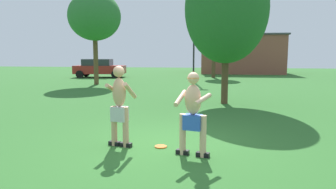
# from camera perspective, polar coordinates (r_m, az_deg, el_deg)

# --- Properties ---
(ground_plane) EXTENTS (80.00, 80.00, 0.00)m
(ground_plane) POSITION_cam_1_polar(r_m,az_deg,el_deg) (6.97, -0.71, -9.24)
(ground_plane) COLOR #2D6628
(player_with_cap) EXTENTS (0.71, 0.67, 1.67)m
(player_with_cap) POSITION_cam_1_polar(r_m,az_deg,el_deg) (6.07, 4.58, -2.94)
(player_with_cap) COLOR black
(player_with_cap) RESTS_ON ground_plane
(player_in_gray) EXTENTS (0.60, 0.68, 1.75)m
(player_in_gray) POSITION_cam_1_polar(r_m,az_deg,el_deg) (6.77, -8.87, -1.78)
(player_in_gray) COLOR black
(player_in_gray) RESTS_ON ground_plane
(frisbee) EXTENTS (0.26, 0.26, 0.03)m
(frisbee) POSITION_cam_1_polar(r_m,az_deg,el_deg) (6.81, -1.34, -9.52)
(frisbee) COLOR orange
(frisbee) RESTS_ON ground_plane
(car_red_near_post) EXTENTS (4.47, 2.42, 1.58)m
(car_red_near_post) POSITION_cam_1_polar(r_m,az_deg,el_deg) (27.73, -12.48, 4.81)
(car_red_near_post) COLOR maroon
(car_red_near_post) RESTS_ON ground_plane
(lamp_post) EXTENTS (0.60, 0.24, 5.58)m
(lamp_post) POSITION_cam_1_polar(r_m,az_deg,el_deg) (22.77, 4.77, 11.00)
(lamp_post) COLOR black
(lamp_post) RESTS_ON ground_plane
(outbuilding_behind_lot) EXTENTS (8.57, 6.56, 4.02)m
(outbuilding_behind_lot) POSITION_cam_1_polar(r_m,az_deg,el_deg) (34.59, 13.27, 7.24)
(outbuilding_behind_lot) COLOR brown
(outbuilding_behind_lot) RESTS_ON ground_plane
(tree_left_field) EXTENTS (2.53, 2.53, 5.58)m
(tree_left_field) POSITION_cam_1_polar(r_m,az_deg,el_deg) (27.00, 8.48, 11.77)
(tree_left_field) COLOR #4C3823
(tree_left_field) RESTS_ON ground_plane
(tree_right_field) EXTENTS (3.40, 3.40, 6.00)m
(tree_right_field) POSITION_cam_1_polar(r_m,az_deg,el_deg) (21.26, -13.33, 13.74)
(tree_right_field) COLOR brown
(tree_right_field) RESTS_ON ground_plane
(tree_behind_players) EXTENTS (3.28, 3.28, 5.89)m
(tree_behind_players) POSITION_cam_1_polar(r_m,az_deg,el_deg) (12.85, 10.67, 15.12)
(tree_behind_players) COLOR #4C3823
(tree_behind_players) RESTS_ON ground_plane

